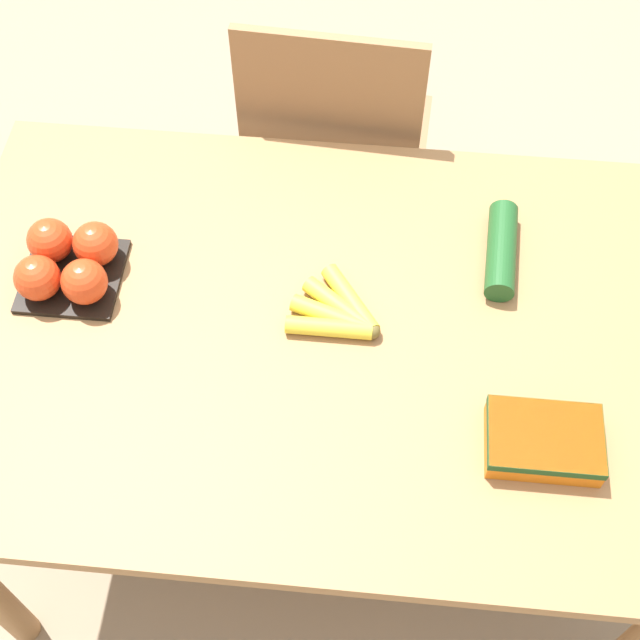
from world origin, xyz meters
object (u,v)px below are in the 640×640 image
Objects in this scene: banana_bunch at (339,313)px; chair at (336,157)px; tomato_pack at (68,263)px; cucumber_near at (501,250)px; carrot_bag at (544,440)px.

chair is at bearing 95.13° from banana_bunch.
banana_bunch is 0.50m from tomato_pack.
chair reaches higher than cucumber_near.
cucumber_near is at bearing 99.14° from carrot_bag.
banana_bunch is 0.41m from carrot_bag.
tomato_pack reaches higher than carrot_bag.
cucumber_near is at bearing 8.55° from tomato_pack.
chair is at bearing 52.27° from tomato_pack.
carrot_bag is at bearing -32.35° from banana_bunch.
banana_bunch is 0.33m from cucumber_near.
carrot_bag is (0.40, -0.83, 0.26)m from chair.
carrot_bag reaches higher than banana_bunch.
carrot_bag is at bearing -17.38° from tomato_pack.
chair is 0.77m from tomato_pack.
tomato_pack is 0.79m from cucumber_near.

